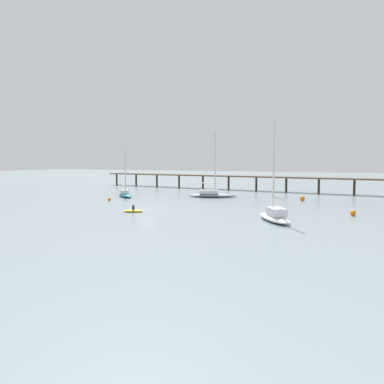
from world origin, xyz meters
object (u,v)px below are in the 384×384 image
(mooring_buoy_near, at_px, (109,199))
(mooring_buoy_outer, at_px, (353,213))
(dinghy_yellow, at_px, (133,211))
(pier, at_px, (299,174))
(sailboat_teal, at_px, (125,194))
(sailboat_white, at_px, (275,215))
(sailboat_gray, at_px, (212,194))
(mooring_buoy_far, at_px, (302,198))

(mooring_buoy_near, distance_m, mooring_buoy_outer, 40.73)
(dinghy_yellow, distance_m, mooring_buoy_outer, 29.25)
(pier, distance_m, mooring_buoy_near, 43.01)
(pier, xyz_separation_m, sailboat_teal, (-28.54, -26.04, -3.41))
(sailboat_white, distance_m, sailboat_teal, 39.50)
(sailboat_white, bearing_deg, mooring_buoy_near, 159.90)
(pier, distance_m, mooring_buoy_outer, 39.03)
(pier, xyz_separation_m, mooring_buoy_near, (-26.77, -33.46, -3.75))
(sailboat_teal, distance_m, sailboat_gray, 16.96)
(sailboat_white, bearing_deg, mooring_buoy_far, 93.58)
(dinghy_yellow, bearing_deg, pier, 72.80)
(pier, distance_m, sailboat_gray, 23.62)
(pier, bearing_deg, mooring_buoy_near, -128.66)
(sailboat_gray, bearing_deg, pier, 56.57)
(sailboat_gray, height_order, dinghy_yellow, sailboat_gray)
(pier, bearing_deg, mooring_buoy_outer, -69.09)
(sailboat_gray, xyz_separation_m, mooring_buoy_far, (17.13, 0.42, -0.26))
(mooring_buoy_outer, bearing_deg, mooring_buoy_near, 176.00)
(sailboat_white, relative_size, sailboat_gray, 0.98)
(pier, bearing_deg, sailboat_teal, -137.62)
(dinghy_yellow, bearing_deg, sailboat_gray, 87.53)
(mooring_buoy_outer, bearing_deg, sailboat_gray, 147.90)
(dinghy_yellow, bearing_deg, sailboat_teal, 127.21)
(sailboat_teal, xyz_separation_m, mooring_buoy_near, (1.77, -7.42, -0.34))
(pier, relative_size, sailboat_white, 6.81)
(sailboat_gray, bearing_deg, sailboat_white, -54.05)
(pier, relative_size, mooring_buoy_near, 151.35)
(dinghy_yellow, xyz_separation_m, mooring_buoy_near, (-12.77, 11.74, 0.06))
(pier, height_order, sailboat_teal, sailboat_teal)
(sailboat_teal, height_order, mooring_buoy_outer, sailboat_teal)
(sailboat_gray, distance_m, mooring_buoy_outer, 31.58)
(mooring_buoy_far, relative_size, mooring_buoy_outer, 1.18)
(sailboat_teal, xyz_separation_m, mooring_buoy_far, (32.78, 6.94, -0.17))
(sailboat_gray, relative_size, mooring_buoy_near, 22.66)
(dinghy_yellow, bearing_deg, sailboat_white, -0.60)
(sailboat_gray, distance_m, mooring_buoy_near, 19.68)
(mooring_buoy_near, height_order, mooring_buoy_far, mooring_buoy_far)
(sailboat_white, height_order, dinghy_yellow, sailboat_white)
(mooring_buoy_near, bearing_deg, sailboat_teal, 103.45)
(sailboat_gray, bearing_deg, dinghy_yellow, -92.47)
(pier, relative_size, mooring_buoy_outer, 110.15)
(sailboat_white, xyz_separation_m, mooring_buoy_outer, (7.98, 9.11, -0.38))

